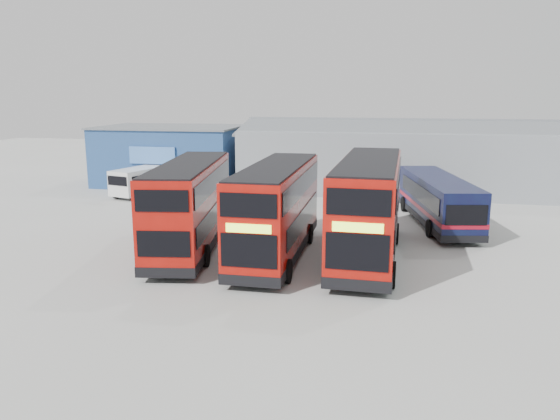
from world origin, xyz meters
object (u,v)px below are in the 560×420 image
object	(u,v)px
double_decker_centre	(276,212)
panel_van	(140,180)
double_decker_left	(190,207)
office_block	(172,155)
maintenance_shed	(425,158)
double_decker_right	(368,210)
single_decker_blue	(438,201)

from	to	relation	value
double_decker_centre	panel_van	size ratio (longest dim) A/B	2.02
double_decker_left	panel_van	size ratio (longest dim) A/B	2.04
office_block	maintenance_shed	distance (m)	22.09
double_decker_left	double_decker_centre	bearing A→B (deg)	168.46
office_block	double_decker_left	xyz separation A→B (m)	(8.97, -19.75, -0.30)
double_decker_left	double_decker_right	world-z (taller)	double_decker_right
maintenance_shed	double_decker_right	size ratio (longest dim) A/B	2.60
double_decker_right	double_decker_centre	bearing A→B (deg)	-170.33
double_decker_left	single_decker_blue	distance (m)	15.44
maintenance_shed	double_decker_left	size ratio (longest dim) A/B	2.76
double_decker_right	single_decker_blue	size ratio (longest dim) A/B	1.05
maintenance_shed	office_block	bearing A→B (deg)	-174.79
double_decker_centre	double_decker_right	world-z (taller)	double_decker_right
maintenance_shed	double_decker_centre	distance (m)	23.58
office_block	single_decker_blue	world-z (taller)	office_block
single_decker_blue	maintenance_shed	bearing A→B (deg)	-100.47
office_block	double_decker_right	xyz separation A→B (m)	(18.00, -19.42, -0.13)
office_block	double_decker_centre	world-z (taller)	office_block
office_block	double_decker_centre	distance (m)	24.17
double_decker_left	double_decker_centre	world-z (taller)	double_decker_centre
maintenance_shed	double_decker_right	distance (m)	21.79
maintenance_shed	double_decker_right	bearing A→B (deg)	-100.58
double_decker_right	single_decker_blue	world-z (taller)	double_decker_right
panel_van	double_decker_right	bearing A→B (deg)	-20.74
single_decker_blue	panel_van	world-z (taller)	single_decker_blue
office_block	double_decker_right	world-z (taller)	office_block
double_decker_right	panel_van	bearing A→B (deg)	145.91
maintenance_shed	double_decker_centre	bearing A→B (deg)	-110.98
maintenance_shed	double_decker_left	world-z (taller)	maintenance_shed
double_decker_right	panel_van	world-z (taller)	double_decker_right
double_decker_centre	single_decker_blue	size ratio (longest dim) A/B	0.98
maintenance_shed	double_decker_centre	xyz separation A→B (m)	(-8.44, -22.02, -0.31)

